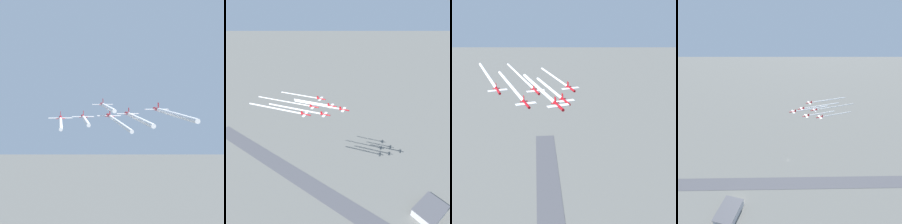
# 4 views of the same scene
# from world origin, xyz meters

# --- Properties ---
(runway_strip) EXTENTS (142.46, 488.66, 0.20)m
(runway_strip) POSITION_xyz_m (-45.57, -17.80, 0.10)
(runway_strip) COLOR #47474C
(runway_strip) RESTS_ON ground_plane
(hangar) EXTENTS (35.60, 26.38, 10.99)m
(hangar) POSITION_xyz_m (-111.51, 52.63, 5.52)
(hangar) COLOR #B7B7BC
(hangar) RESTS_ON ground_plane
(jet_0) EXTENTS (7.96, 8.13, 2.85)m
(jet_0) POSITION_xyz_m (-45.39, -18.09, 130.29)
(jet_0) COLOR #B20C14
(jet_1) EXTENTS (7.96, 8.13, 2.85)m
(jet_1) POSITION_xyz_m (-45.35, -34.04, 126.54)
(jet_1) COLOR #B20C14
(jet_2) EXTENTS (7.96, 8.13, 2.85)m
(jet_2) POSITION_xyz_m (-31.43, -25.80, 127.51)
(jet_2) COLOR #B20C14
(jet_3) EXTENTS (7.96, 8.13, 2.85)m
(jet_3) POSITION_xyz_m (-45.30, -49.98, 127.09)
(jet_3) COLOR #B20C14
(jet_4) EXTENTS (7.96, 8.13, 2.85)m
(jet_4) POSITION_xyz_m (-31.39, -41.75, 127.75)
(jet_4) COLOR #B20C14
(jet_5) EXTENTS (7.96, 8.13, 2.85)m
(jet_5) POSITION_xyz_m (-17.47, -33.51, 129.82)
(jet_5) COLOR #B20C14
(smoke_trail_0) EXTENTS (22.37, 36.56, 1.31)m
(smoke_trail_0) POSITION_xyz_m (-32.78, -39.39, 130.25)
(smoke_trail_0) COLOR white
(smoke_trail_1) EXTENTS (18.02, 29.33, 1.17)m
(smoke_trail_1) POSITION_xyz_m (-34.86, -51.76, 126.50)
(smoke_trail_1) COLOR white
(smoke_trail_2) EXTENTS (26.34, 43.25, 1.31)m
(smoke_trail_2) POSITION_xyz_m (-16.84, -50.45, 127.47)
(smoke_trail_2) COLOR white
(smoke_trail_3) EXTENTS (20.21, 33.24, 0.96)m
(smoke_trail_3) POSITION_xyz_m (-33.62, -69.71, 127.04)
(smoke_trail_3) COLOR white
(smoke_trail_4) EXTENTS (27.66, 45.82, 0.96)m
(smoke_trail_4) POSITION_xyz_m (-15.98, -67.77, 127.71)
(smoke_trail_4) COLOR white
(smoke_trail_5) EXTENTS (26.43, 43.43, 1.29)m
(smoke_trail_5) POSITION_xyz_m (-2.82, -58.25, 129.78)
(smoke_trail_5) COLOR white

